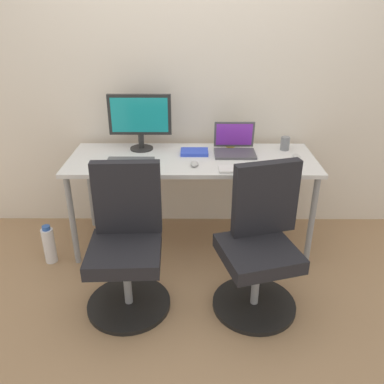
# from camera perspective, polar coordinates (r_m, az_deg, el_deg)

# --- Properties ---
(ground_plane) EXTENTS (5.28, 5.28, 0.00)m
(ground_plane) POSITION_cam_1_polar(r_m,az_deg,el_deg) (3.32, 0.00, -7.18)
(ground_plane) COLOR #9E7A56
(back_wall) EXTENTS (4.40, 0.04, 2.60)m
(back_wall) POSITION_cam_1_polar(r_m,az_deg,el_deg) (3.23, 0.04, 16.77)
(back_wall) COLOR silver
(back_wall) RESTS_ON ground
(desk) EXTENTS (1.84, 0.66, 0.75)m
(desk) POSITION_cam_1_polar(r_m,az_deg,el_deg) (3.00, 0.00, 3.80)
(desk) COLOR silver
(desk) RESTS_ON ground
(office_chair_left) EXTENTS (0.54, 0.54, 0.94)m
(office_chair_left) POSITION_cam_1_polar(r_m,az_deg,el_deg) (2.54, -9.36, -7.63)
(office_chair_left) COLOR black
(office_chair_left) RESTS_ON ground
(office_chair_right) EXTENTS (0.54, 0.54, 0.94)m
(office_chair_right) POSITION_cam_1_polar(r_m,az_deg,el_deg) (2.54, 9.69, -7.71)
(office_chair_right) COLOR black
(office_chair_right) RESTS_ON ground
(water_bottle_on_floor) EXTENTS (0.09, 0.09, 0.31)m
(water_bottle_on_floor) POSITION_cam_1_polar(r_m,az_deg,el_deg) (3.21, -19.81, -7.13)
(water_bottle_on_floor) COLOR white
(water_bottle_on_floor) RESTS_ON ground
(desktop_monitor) EXTENTS (0.48, 0.18, 0.43)m
(desktop_monitor) POSITION_cam_1_polar(r_m,az_deg,el_deg) (3.11, -7.49, 10.46)
(desktop_monitor) COLOR #262626
(desktop_monitor) RESTS_ON desk
(open_laptop) EXTENTS (0.31, 0.26, 0.23)m
(open_laptop) POSITION_cam_1_polar(r_m,az_deg,el_deg) (3.08, 6.13, 6.62)
(open_laptop) COLOR #4C4C51
(open_laptop) RESTS_ON desk
(keyboard_by_monitor) EXTENTS (0.34, 0.12, 0.02)m
(keyboard_by_monitor) POSITION_cam_1_polar(r_m,az_deg,el_deg) (2.93, -8.80, 4.47)
(keyboard_by_monitor) COLOR #515156
(keyboard_by_monitor) RESTS_ON desk
(keyboard_by_laptop) EXTENTS (0.34, 0.12, 0.02)m
(keyboard_by_laptop) POSITION_cam_1_polar(r_m,az_deg,el_deg) (2.77, 7.39, 3.23)
(keyboard_by_laptop) COLOR silver
(keyboard_by_laptop) RESTS_ON desk
(mouse_by_monitor) EXTENTS (0.06, 0.10, 0.03)m
(mouse_by_monitor) POSITION_cam_1_polar(r_m,az_deg,el_deg) (2.82, 0.36, 4.09)
(mouse_by_monitor) COLOR #B7B7B7
(mouse_by_monitor) RESTS_ON desk
(mouse_by_laptop) EXTENTS (0.06, 0.10, 0.03)m
(mouse_by_laptop) POSITION_cam_1_polar(r_m,az_deg,el_deg) (3.06, 14.77, 4.96)
(mouse_by_laptop) COLOR #B7B7B7
(mouse_by_laptop) RESTS_ON desk
(coffee_mug) EXTENTS (0.08, 0.08, 0.09)m
(coffee_mug) POSITION_cam_1_polar(r_m,az_deg,el_deg) (3.22, 5.52, 7.32)
(coffee_mug) COLOR yellow
(coffee_mug) RESTS_ON desk
(pen_cup) EXTENTS (0.07, 0.07, 0.10)m
(pen_cup) POSITION_cam_1_polar(r_m,az_deg,el_deg) (3.21, 13.20, 6.79)
(pen_cup) COLOR slate
(pen_cup) RESTS_ON desk
(notebook) EXTENTS (0.21, 0.15, 0.03)m
(notebook) POSITION_cam_1_polar(r_m,az_deg,el_deg) (3.06, 0.34, 5.75)
(notebook) COLOR blue
(notebook) RESTS_ON desk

